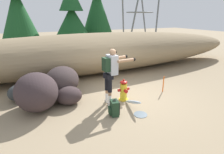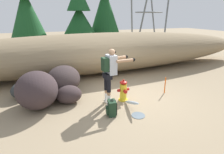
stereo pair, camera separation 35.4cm
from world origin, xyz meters
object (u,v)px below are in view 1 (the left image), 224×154
fire_hydrant (124,91)px  utility_worker (111,70)px  spare_backpack (114,108)px  boulder_outlier (19,92)px  boulder_mid (36,92)px  survey_stake (163,84)px  boulder_large (62,81)px  boulder_small (69,95)px

fire_hydrant → utility_worker: bearing=-176.0°
fire_hydrant → spare_backpack: 1.02m
fire_hydrant → boulder_outlier: (-3.14, 1.43, -0.06)m
boulder_mid → boulder_outlier: (-0.53, 0.92, -0.29)m
utility_worker → survey_stake: utility_worker is taller
fire_hydrant → boulder_mid: bearing=169.0°
utility_worker → boulder_large: 1.95m
utility_worker → boulder_small: size_ratio=2.11×
survey_stake → boulder_outlier: bearing=163.3°
boulder_outlier → spare_backpack: bearing=-41.6°
boulder_large → survey_stake: boulder_large is taller
boulder_mid → spare_backpack: bearing=-33.1°
fire_hydrant → boulder_outlier: 3.45m
utility_worker → boulder_outlier: bearing=146.9°
boulder_mid → boulder_small: bearing=-1.9°
utility_worker → spare_backpack: size_ratio=3.71×
boulder_large → spare_backpack: bearing=-62.3°
boulder_mid → boulder_outlier: bearing=119.8°
boulder_small → fire_hydrant: bearing=-15.8°
boulder_small → survey_stake: (3.34, -0.48, 0.02)m
spare_backpack → boulder_mid: 2.32m
boulder_large → boulder_mid: bearing=-137.5°
fire_hydrant → boulder_small: fire_hydrant is taller
fire_hydrant → survey_stake: size_ratio=1.20×
boulder_large → survey_stake: 3.64m
fire_hydrant → boulder_large: (-1.76, 1.29, 0.17)m
boulder_mid → boulder_outlier: size_ratio=1.95×
spare_backpack → boulder_mid: size_ratio=0.32×
boulder_small → survey_stake: survey_stake is taller
spare_backpack → boulder_mid: boulder_mid is taller
boulder_mid → boulder_large: bearing=42.5°
fire_hydrant → survey_stake: 1.64m
survey_stake → utility_worker: bearing=-179.1°
boulder_outlier → boulder_mid: bearing=-60.2°
spare_backpack → boulder_mid: (-1.92, 1.26, 0.34)m
spare_backpack → boulder_small: (-1.01, 1.22, 0.06)m
boulder_mid → boulder_small: 0.96m
fire_hydrant → utility_worker: size_ratio=0.41×
utility_worker → boulder_small: (-1.24, 0.51, -0.83)m
fire_hydrant → boulder_mid: (-2.61, 0.51, 0.23)m
fire_hydrant → utility_worker: utility_worker is taller
boulder_large → boulder_small: bearing=-85.9°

